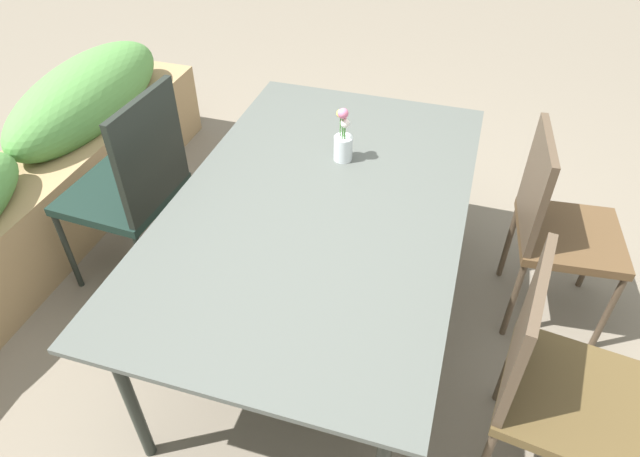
{
  "coord_description": "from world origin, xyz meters",
  "views": [
    {
      "loc": [
        -1.7,
        -0.52,
        2.02
      ],
      "look_at": [
        -0.1,
        -0.03,
        0.58
      ],
      "focal_mm": 31.24,
      "sensor_mm": 36.0,
      "label": 1
    }
  ],
  "objects_px": {
    "chair_near_left": "(556,378)",
    "chair_far_side": "(133,182)",
    "chair_near_right": "(555,222)",
    "planter_box": "(26,190)",
    "dining_table": "(320,209)",
    "flower_vase": "(343,139)"
  },
  "relations": [
    {
      "from": "chair_near_right",
      "to": "chair_near_left",
      "type": "bearing_deg",
      "value": -5.77
    },
    {
      "from": "dining_table",
      "to": "flower_vase",
      "type": "bearing_deg",
      "value": -1.36
    },
    {
      "from": "flower_vase",
      "to": "planter_box",
      "type": "distance_m",
      "value": 1.64
    },
    {
      "from": "dining_table",
      "to": "chair_far_side",
      "type": "xyz_separation_m",
      "value": [
        0.09,
        0.9,
        -0.12
      ]
    },
    {
      "from": "chair_far_side",
      "to": "chair_near_left",
      "type": "relative_size",
      "value": 1.11
    },
    {
      "from": "chair_near_left",
      "to": "chair_far_side",
      "type": "bearing_deg",
      "value": -97.11
    },
    {
      "from": "planter_box",
      "to": "chair_far_side",
      "type": "bearing_deg",
      "value": -90.68
    },
    {
      "from": "dining_table",
      "to": "chair_far_side",
      "type": "relative_size",
      "value": 1.8
    },
    {
      "from": "dining_table",
      "to": "chair_far_side",
      "type": "bearing_deg",
      "value": 84.49
    },
    {
      "from": "chair_near_left",
      "to": "dining_table",
      "type": "bearing_deg",
      "value": -105.62
    },
    {
      "from": "dining_table",
      "to": "planter_box",
      "type": "relative_size",
      "value": 0.65
    },
    {
      "from": "chair_near_right",
      "to": "planter_box",
      "type": "height_order",
      "value": "chair_near_right"
    },
    {
      "from": "chair_far_side",
      "to": "chair_near_left",
      "type": "xyz_separation_m",
      "value": [
        -0.48,
        -1.81,
        -0.06
      ]
    },
    {
      "from": "flower_vase",
      "to": "dining_table",
      "type": "bearing_deg",
      "value": 178.64
    },
    {
      "from": "chair_near_left",
      "to": "flower_vase",
      "type": "bearing_deg",
      "value": -119.85
    },
    {
      "from": "dining_table",
      "to": "chair_near_right",
      "type": "xyz_separation_m",
      "value": [
        0.39,
        -0.91,
        -0.16
      ]
    },
    {
      "from": "dining_table",
      "to": "chair_near_left",
      "type": "bearing_deg",
      "value": -113.33
    },
    {
      "from": "chair_near_right",
      "to": "dining_table",
      "type": "bearing_deg",
      "value": -72.01
    },
    {
      "from": "dining_table",
      "to": "chair_near_left",
      "type": "height_order",
      "value": "chair_near_left"
    },
    {
      "from": "dining_table",
      "to": "chair_near_left",
      "type": "xyz_separation_m",
      "value": [
        -0.39,
        -0.91,
        -0.18
      ]
    },
    {
      "from": "dining_table",
      "to": "chair_near_right",
      "type": "bearing_deg",
      "value": -66.58
    },
    {
      "from": "chair_far_side",
      "to": "chair_near_right",
      "type": "xyz_separation_m",
      "value": [
        0.31,
        -1.81,
        -0.03
      ]
    }
  ]
}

